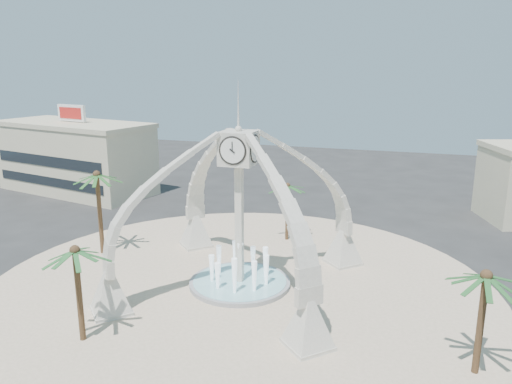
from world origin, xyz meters
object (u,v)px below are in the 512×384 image
(fountain, at_px, (240,282))
(palm_east, at_px, (486,277))
(palm_west, at_px, (97,176))
(clock_tower, at_px, (239,207))
(palm_north, at_px, (287,187))
(palm_south, at_px, (75,252))

(fountain, bearing_deg, palm_east, -22.03)
(palm_west, bearing_deg, clock_tower, -10.26)
(clock_tower, xyz_separation_m, palm_north, (0.79, 11.57, -0.99))
(palm_north, bearing_deg, clock_tower, -93.90)
(fountain, relative_size, palm_south, 1.17)
(clock_tower, xyz_separation_m, palm_east, (16.69, -6.75, -0.61))
(palm_north, bearing_deg, palm_west, -149.78)
(fountain, height_order, palm_east, palm_east)
(palm_east, distance_m, palm_west, 32.65)
(palm_north, height_order, palm_south, palm_south)
(clock_tower, height_order, palm_east, clock_tower)
(clock_tower, distance_m, palm_east, 18.01)
(fountain, xyz_separation_m, palm_north, (0.79, 11.57, 5.22))
(palm_east, distance_m, palm_south, 23.73)
(fountain, distance_m, palm_west, 16.40)
(palm_east, relative_size, palm_south, 0.99)
(palm_west, height_order, palm_north, palm_west)
(fountain, relative_size, palm_east, 1.18)
(palm_east, bearing_deg, fountain, 157.97)
(palm_east, relative_size, palm_north, 1.08)
(clock_tower, distance_m, palm_south, 12.69)
(fountain, distance_m, palm_north, 12.71)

